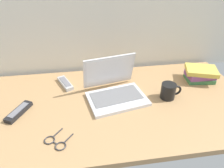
{
  "coord_description": "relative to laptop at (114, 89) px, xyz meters",
  "views": [
    {
      "loc": [
        -0.1,
        -0.87,
        0.72
      ],
      "look_at": [
        0.03,
        0.0,
        0.15
      ],
      "focal_mm": 32.82,
      "sensor_mm": 36.0,
      "label": 1
    }
  ],
  "objects": [
    {
      "name": "desk",
      "position": [
        -0.05,
        -0.06,
        -0.06
      ],
      "size": [
        1.6,
        0.76,
        0.03
      ],
      "color": "tan",
      "rests_on": "ground"
    },
    {
      "name": "laptop",
      "position": [
        0.0,
        0.0,
        0.0
      ],
      "size": [
        0.35,
        0.32,
        0.21
      ],
      "color": "silver",
      "rests_on": "desk"
    },
    {
      "name": "coffee_mug",
      "position": [
        0.29,
        -0.07,
        -0.0
      ],
      "size": [
        0.12,
        0.08,
        0.09
      ],
      "color": "black",
      "rests_on": "desk"
    },
    {
      "name": "remote_control_near",
      "position": [
        -0.5,
        -0.08,
        -0.03
      ],
      "size": [
        0.12,
        0.16,
        0.02
      ],
      "color": "black",
      "rests_on": "desk"
    },
    {
      "name": "remote_control_far",
      "position": [
        -0.28,
        0.16,
        -0.03
      ],
      "size": [
        0.11,
        0.17,
        0.02
      ],
      "color": "#B7B7B7",
      "rests_on": "desk"
    },
    {
      "name": "eyeglasses",
      "position": [
        -0.3,
        -0.3,
        -0.04
      ],
      "size": [
        0.14,
        0.14,
        0.01
      ],
      "color": "#333338",
      "rests_on": "desk"
    },
    {
      "name": "book_stack",
      "position": [
        0.56,
        0.09,
        -0.0
      ],
      "size": [
        0.22,
        0.19,
        0.08
      ],
      "color": "#3F7F4C",
      "rests_on": "desk"
    }
  ]
}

